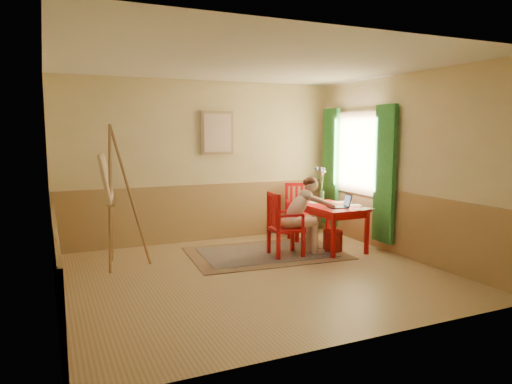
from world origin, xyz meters
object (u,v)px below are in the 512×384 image
figure (302,212)px  easel (109,183)px  chair_back (298,210)px  chair_left (283,225)px  table (331,211)px  laptop (341,205)px

figure → easel: bearing=169.3°
chair_back → figure: (-0.58, -1.17, 0.19)m
figure → easel: size_ratio=0.60×
chair_back → chair_left: bearing=-128.2°
table → chair_back: 1.04m
table → chair_back: chair_back is taller
table → easel: size_ratio=0.59×
table → chair_left: 0.97m
table → chair_left: bearing=-172.6°
chair_left → chair_back: chair_left is taller
table → chair_left: (-0.95, -0.12, -0.13)m
laptop → easel: easel is taller
easel → table: bearing=-6.5°
chair_back → laptop: chair_back is taller
chair_back → laptop: size_ratio=2.58×
table → chair_left: size_ratio=1.20×
chair_left → figure: (0.33, -0.01, 0.17)m
chair_left → easel: size_ratio=0.49×
laptop → easel: bearing=169.6°
chair_back → figure: size_ratio=0.80×
chair_left → laptop: bearing=-6.9°
chair_left → laptop: size_ratio=2.65×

